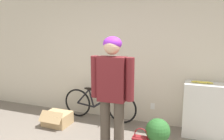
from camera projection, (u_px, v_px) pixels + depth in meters
The scene contains 7 objects.
wall_back at pixel (127, 57), 4.34m from camera, with size 8.00×0.07×2.60m.
side_shelf at pixel (206, 110), 3.72m from camera, with size 0.75×0.40×0.94m.
person at pixel (112, 87), 3.05m from camera, with size 0.64×0.25×1.73m.
bicycle at pixel (99, 104), 4.46m from camera, with size 1.60×0.46×0.67m.
banana at pixel (202, 82), 3.66m from camera, with size 0.36×0.10×0.04m.
cardboard_box at pixel (57, 119), 4.25m from camera, with size 0.49×0.48×0.32m.
potted_plant at pixel (158, 135), 3.19m from camera, with size 0.36×0.36×0.55m.
Camera 1 is at (1.27, -1.65, 1.81)m, focal length 35.00 mm.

